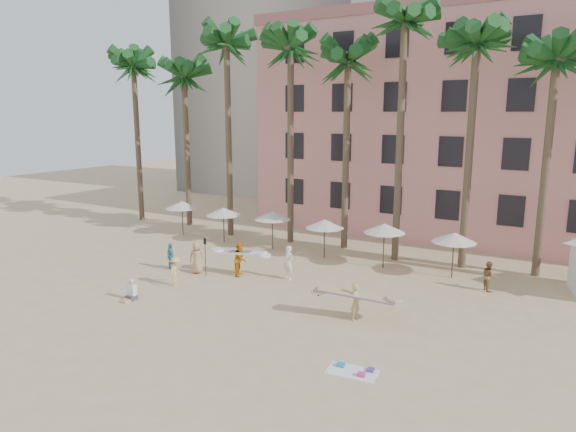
# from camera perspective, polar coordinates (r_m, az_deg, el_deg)

# --- Properties ---
(ground) EXTENTS (120.00, 120.00, 0.00)m
(ground) POSITION_cam_1_polar(r_m,az_deg,el_deg) (22.65, -8.45, -12.56)
(ground) COLOR #D1B789
(ground) RESTS_ON ground
(pink_hotel) EXTENTS (35.00, 14.00, 16.00)m
(pink_hotel) POSITION_cam_1_polar(r_m,az_deg,el_deg) (42.35, 22.68, 9.01)
(pink_hotel) COLOR #E09188
(pink_hotel) RESTS_ON ground
(palm_row) EXTENTS (44.40, 5.40, 16.30)m
(palm_row) POSITION_cam_1_polar(r_m,az_deg,el_deg) (33.63, 8.80, 17.82)
(palm_row) COLOR brown
(palm_row) RESTS_ON ground
(umbrella_row) EXTENTS (22.50, 2.70, 2.73)m
(umbrella_row) POSITION_cam_1_polar(r_m,az_deg,el_deg) (33.42, 1.04, -0.35)
(umbrella_row) COLOR #332B23
(umbrella_row) RESTS_ON ground
(beach_towel) EXTENTS (1.91, 1.22, 0.14)m
(beach_towel) POSITION_cam_1_polar(r_m,az_deg,el_deg) (19.43, 7.32, -16.70)
(beach_towel) COLOR white
(beach_towel) RESTS_ON ground
(carrier_yellow) EXTENTS (3.50, 1.57, 1.69)m
(carrier_yellow) POSITION_cam_1_polar(r_m,az_deg,el_deg) (23.41, 7.56, -9.14)
(carrier_yellow) COLOR tan
(carrier_yellow) RESTS_ON ground
(carrier_white) EXTENTS (3.12, 1.15, 1.93)m
(carrier_white) POSITION_cam_1_polar(r_m,az_deg,el_deg) (29.41, -5.32, -4.67)
(carrier_white) COLOR orange
(carrier_white) RESTS_ON ground
(beachgoers) EXTENTS (17.81, 8.92, 1.91)m
(beachgoers) POSITION_cam_1_polar(r_m,az_deg,el_deg) (28.66, -3.92, -5.43)
(beachgoers) COLOR teal
(beachgoers) RESTS_ON ground
(paddle) EXTENTS (0.18, 0.04, 2.23)m
(paddle) POSITION_cam_1_polar(r_m,az_deg,el_deg) (29.38, -9.19, -4.00)
(paddle) COLOR black
(paddle) RESTS_ON ground
(seated_man) EXTENTS (0.46, 0.80, 1.04)m
(seated_man) POSITION_cam_1_polar(r_m,az_deg,el_deg) (26.89, -17.07, -8.19)
(seated_man) COLOR #3F3F4C
(seated_man) RESTS_ON ground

